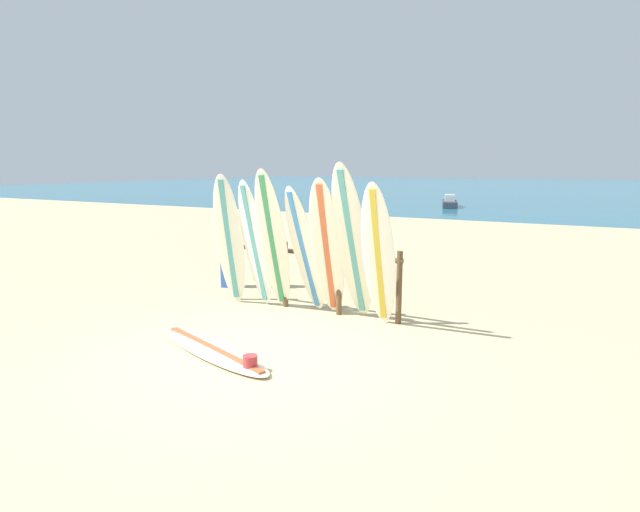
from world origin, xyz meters
The scene contains 14 objects.
ground_plane centered at (0.00, 0.00, 0.00)m, with size 120.00×120.00×0.00m, color #CCB784.
ocean_water centered at (0.00, 58.00, 0.00)m, with size 120.00×80.00×0.01m, color teal.
surfboard_rack centered at (-0.39, 2.32, 0.71)m, with size 3.14×0.09×1.12m.
surfboard_leaning_far_left centered at (-1.79, 1.97, 1.13)m, with size 0.60×0.63×2.26m.
surfboard_leaning_left centered at (-1.30, 2.03, 1.09)m, with size 0.54×0.67×2.17m.
surfboard_leaning_center_left centered at (-0.90, 1.96, 1.18)m, with size 0.59×0.91×2.36m.
surfboard_leaning_center centered at (-0.37, 2.06, 1.05)m, with size 0.61×0.89×2.10m.
surfboard_leaning_center_right centered at (0.06, 2.01, 1.12)m, with size 0.67×1.02×2.23m.
surfboard_leaning_right centered at (0.50, 1.99, 1.22)m, with size 0.54×1.06×2.45m.
surfboard_leaning_far_right centered at (0.96, 1.89, 1.09)m, with size 0.57×0.93×2.18m.
surfboard_lying_on_sand centered at (-0.57, 0.01, 0.04)m, with size 2.39×1.28×0.08m.
beachgoer_standing centered at (-2.71, 3.02, 0.93)m, with size 0.23×0.30×1.69m.
small_boat_offshore centered at (-3.83, 25.20, 0.26)m, with size 1.59×3.16×0.71m.
sand_bucket centered at (0.22, -0.26, 0.10)m, with size 0.17×0.17×0.19m, color #B73338.
Camera 1 is at (3.62, -4.90, 2.38)m, focal length 28.78 mm.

